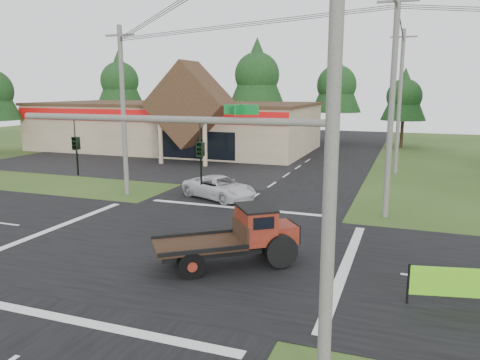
% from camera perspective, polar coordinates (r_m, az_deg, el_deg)
% --- Properties ---
extents(ground, '(120.00, 120.00, 0.00)m').
position_cam_1_polar(ground, '(20.55, -7.22, -8.05)').
color(ground, '#273F16').
rests_on(ground, ground).
extents(road_ns, '(12.00, 120.00, 0.02)m').
position_cam_1_polar(road_ns, '(20.54, -7.22, -8.02)').
color(road_ns, black).
rests_on(road_ns, ground).
extents(road_ew, '(120.00, 12.00, 0.02)m').
position_cam_1_polar(road_ew, '(20.54, -7.22, -8.02)').
color(road_ew, black).
rests_on(road_ew, ground).
extents(parking_apron, '(28.00, 14.00, 0.02)m').
position_cam_1_polar(parking_apron, '(43.42, -12.18, 1.96)').
color(parking_apron, black).
rests_on(parking_apron, ground).
extents(cvs_building, '(30.40, 18.20, 9.19)m').
position_cam_1_polar(cvs_building, '(53.05, -7.77, 6.73)').
color(cvs_building, gray).
rests_on(cvs_building, ground).
extents(traffic_signal_mast, '(8.12, 0.24, 7.00)m').
position_cam_1_polar(traffic_signal_mast, '(10.47, 1.77, -1.48)').
color(traffic_signal_mast, '#595651').
rests_on(traffic_signal_mast, ground).
extents(utility_pole_nr, '(2.00, 0.30, 11.00)m').
position_cam_1_polar(utility_pole_nr, '(9.87, 11.14, 4.70)').
color(utility_pole_nr, '#595651').
rests_on(utility_pole_nr, ground).
extents(utility_pole_nw, '(2.00, 0.30, 10.50)m').
position_cam_1_polar(utility_pole_nw, '(30.44, -14.05, 8.27)').
color(utility_pole_nw, '#595651').
rests_on(utility_pole_nw, ground).
extents(utility_pole_ne, '(2.00, 0.30, 11.50)m').
position_cam_1_polar(utility_pole_ne, '(25.23, 18.00, 8.70)').
color(utility_pole_ne, '#595651').
rests_on(utility_pole_ne, ground).
extents(utility_pole_n, '(2.00, 0.30, 11.20)m').
position_cam_1_polar(utility_pole_n, '(39.22, 18.88, 9.08)').
color(utility_pole_n, '#595651').
rests_on(utility_pole_n, ground).
extents(tree_row_a, '(6.72, 6.72, 12.12)m').
position_cam_1_polar(tree_row_a, '(69.26, -14.48, 11.84)').
color(tree_row_a, '#332316').
rests_on(tree_row_a, ground).
extents(tree_row_b, '(5.60, 5.60, 10.10)m').
position_cam_1_polar(tree_row_b, '(65.93, -6.09, 11.01)').
color(tree_row_b, '#332316').
rests_on(tree_row_b, ground).
extents(tree_row_c, '(7.28, 7.28, 13.13)m').
position_cam_1_polar(tree_row_c, '(61.26, 2.09, 12.95)').
color(tree_row_c, '#332316').
rests_on(tree_row_c, ground).
extents(tree_row_d, '(6.16, 6.16, 11.11)m').
position_cam_1_polar(tree_row_d, '(59.89, 11.71, 11.49)').
color(tree_row_d, '#332316').
rests_on(tree_row_d, ground).
extents(tree_row_e, '(5.04, 5.04, 9.09)m').
position_cam_1_polar(tree_row_e, '(57.21, 19.40, 9.78)').
color(tree_row_e, '#332316').
rests_on(tree_row_e, ground).
extents(antique_flatbed_truck, '(5.67, 4.99, 2.30)m').
position_cam_1_polar(antique_flatbed_truck, '(17.94, -1.44, -6.94)').
color(antique_flatbed_truck, '#5F160D').
rests_on(antique_flatbed_truck, ground).
extents(roadside_banner, '(3.85, 0.93, 1.34)m').
position_cam_1_polar(roadside_banner, '(16.44, 26.48, -11.67)').
color(roadside_banner, '#61C119').
rests_on(roadside_banner, ground).
extents(white_pickup, '(5.49, 4.08, 1.39)m').
position_cam_1_polar(white_pickup, '(28.92, -2.53, -0.93)').
color(white_pickup, silver).
rests_on(white_pickup, ground).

